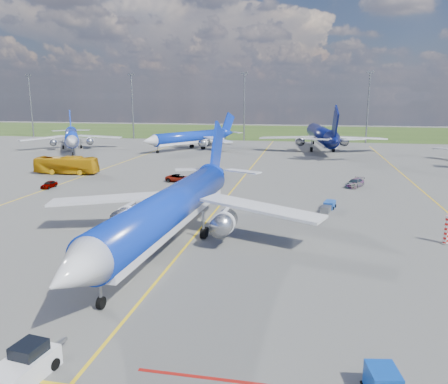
% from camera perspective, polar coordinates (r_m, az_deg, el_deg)
% --- Properties ---
extents(ground, '(400.00, 400.00, 0.00)m').
position_cam_1_polar(ground, '(42.65, -5.80, -8.02)').
color(ground, '#545452').
rests_on(ground, ground).
extents(grass_strip, '(400.00, 80.00, 0.01)m').
position_cam_1_polar(grass_strip, '(189.17, 7.43, 7.79)').
color(grass_strip, '#2D4719').
rests_on(grass_strip, ground).
extents(taxiway_lines, '(60.25, 160.00, 0.02)m').
position_cam_1_polar(taxiway_lines, '(68.56, 0.97, -0.10)').
color(taxiway_lines, yellow).
rests_on(taxiway_lines, ground).
extents(floodlight_masts, '(202.20, 0.50, 22.70)m').
position_cam_1_polar(floodlight_masts, '(148.25, 10.49, 11.31)').
color(floodlight_masts, slate).
rests_on(floodlight_masts, ground).
extents(warning_post, '(0.50, 0.50, 3.00)m').
position_cam_1_polar(warning_post, '(50.17, 27.08, -4.42)').
color(warning_post, red).
rests_on(warning_post, ground).
extents(bg_jet_nw, '(45.84, 49.24, 10.34)m').
position_cam_1_polar(bg_jet_nw, '(131.73, -19.18, 5.24)').
color(bg_jet_nw, '#0C2DAE').
rests_on(bg_jet_nw, ground).
extents(bg_jet_nnw, '(43.50, 46.61, 9.78)m').
position_cam_1_polar(bg_jet_nnw, '(125.81, -4.30, 5.59)').
color(bg_jet_nnw, '#0C2DAE').
rests_on(bg_jet_nnw, ground).
extents(bg_jet_n, '(41.85, 51.80, 12.52)m').
position_cam_1_polar(bg_jet_n, '(125.89, 12.49, 5.33)').
color(bg_jet_n, '#080F44').
rests_on(bg_jet_n, ground).
extents(main_airliner, '(34.67, 44.36, 11.22)m').
position_cam_1_polar(main_airliner, '(45.32, -6.86, -6.80)').
color(main_airliner, '#0C2DAE').
rests_on(main_airliner, ground).
extents(pushback_tug, '(2.50, 5.45, 1.81)m').
position_cam_1_polar(pushback_tug, '(27.27, -24.62, -19.97)').
color(pushback_tug, silver).
rests_on(pushback_tug, ground).
extents(uld_container, '(1.74, 2.04, 1.46)m').
position_cam_1_polar(uld_container, '(25.29, 20.01, -22.32)').
color(uld_container, '#0B3CA2').
rests_on(uld_container, ground).
extents(apron_bus, '(12.50, 3.59, 3.44)m').
position_cam_1_polar(apron_bus, '(90.48, -19.90, 3.32)').
color(apron_bus, '#D0920C').
rests_on(apron_bus, ground).
extents(service_car_a, '(1.41, 3.47, 1.18)m').
position_cam_1_polar(service_car_a, '(77.73, -21.88, 0.93)').
color(service_car_a, '#999999').
rests_on(service_car_a, ground).
extents(service_car_b, '(4.83, 2.30, 1.33)m').
position_cam_1_polar(service_car_b, '(77.68, -5.88, 1.82)').
color(service_car_b, '#999999').
rests_on(service_car_b, ground).
extents(service_car_c, '(3.88, 5.14, 1.39)m').
position_cam_1_polar(service_car_c, '(76.06, 16.72, 1.15)').
color(service_car_c, '#999999').
rests_on(service_car_c, ground).
extents(baggage_tug_w, '(2.22, 4.58, 0.99)m').
position_cam_1_polar(baggage_tug_w, '(59.95, 13.46, -1.82)').
color(baggage_tug_w, '#1B4BA7').
rests_on(baggage_tug_w, ground).
extents(baggage_tug_c, '(1.55, 4.63, 1.02)m').
position_cam_1_polar(baggage_tug_c, '(82.07, -0.64, 2.32)').
color(baggage_tug_c, '#193D98').
rests_on(baggage_tug_c, ground).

